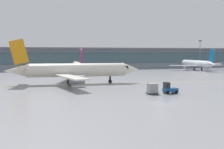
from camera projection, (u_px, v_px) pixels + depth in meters
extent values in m
plane|color=gray|center=(161.00, 104.00, 39.86)|extent=(400.00, 400.00, 0.00)
cube|color=yellow|center=(79.00, 85.00, 62.78)|extent=(109.48, 11.39, 0.01)
cube|color=#8C939E|center=(70.00, 59.00, 121.21)|extent=(183.11, 8.00, 9.00)
cube|color=slate|center=(71.00, 58.00, 117.30)|extent=(175.78, 0.16, 5.04)
cube|color=slate|center=(70.00, 48.00, 119.39)|extent=(190.43, 11.00, 0.60)
cylinder|color=silver|center=(78.00, 66.00, 96.18)|extent=(4.23, 19.09, 2.63)
cone|color=silver|center=(75.00, 64.00, 106.91)|extent=(2.76, 3.36, 2.50)
cube|color=black|center=(76.00, 64.00, 104.84)|extent=(2.25, 2.53, 0.92)
cone|color=silver|center=(82.00, 68.00, 84.94)|extent=(2.59, 4.38, 2.24)
cube|color=silver|center=(59.00, 68.00, 93.24)|extent=(11.00, 6.18, 0.22)
cylinder|color=#999EA3|center=(65.00, 70.00, 94.91)|extent=(1.86, 2.91, 1.62)
cube|color=silver|center=(97.00, 68.00, 96.23)|extent=(11.10, 4.52, 0.22)
cylinder|color=#999EA3|center=(91.00, 70.00, 96.94)|extent=(1.86, 2.91, 1.62)
cube|color=#B21E66|center=(81.00, 56.00, 85.46)|extent=(0.58, 3.56, 4.95)
cube|color=silver|center=(75.00, 66.00, 85.60)|extent=(4.01, 2.18, 0.19)
cube|color=silver|center=(87.00, 66.00, 86.45)|extent=(4.01, 2.18, 0.19)
cylinder|color=black|center=(76.00, 70.00, 102.78)|extent=(0.34, 0.34, 1.39)
cylinder|color=black|center=(76.00, 71.00, 102.81)|extent=(0.48, 0.73, 0.70)
cylinder|color=black|center=(73.00, 72.00, 94.45)|extent=(0.34, 0.34, 1.39)
cylinder|color=black|center=(73.00, 73.00, 94.48)|extent=(0.48, 0.73, 0.70)
cylinder|color=black|center=(84.00, 72.00, 95.24)|extent=(0.34, 0.34, 1.39)
cylinder|color=black|center=(84.00, 73.00, 95.27)|extent=(0.48, 0.73, 0.70)
cylinder|color=white|center=(196.00, 63.00, 114.81)|extent=(3.80, 19.49, 2.69)
cone|color=white|center=(183.00, 62.00, 125.71)|extent=(2.74, 3.37, 2.56)
cube|color=black|center=(185.00, 62.00, 123.61)|extent=(2.23, 2.54, 0.94)
cone|color=white|center=(213.00, 65.00, 103.39)|extent=(2.53, 4.43, 2.29)
cube|color=white|center=(183.00, 66.00, 111.64)|extent=(11.29, 6.06, 0.22)
cylinder|color=#999EA3|center=(187.00, 67.00, 113.39)|extent=(1.82, 2.94, 1.66)
cube|color=white|center=(212.00, 65.00, 115.06)|extent=(11.36, 4.91, 0.22)
cylinder|color=#999EA3|center=(206.00, 67.00, 115.72)|extent=(1.82, 2.94, 1.66)
cube|color=#1472B2|center=(212.00, 55.00, 103.92)|extent=(0.49, 3.64, 5.06)
cube|color=white|center=(207.00, 64.00, 104.00)|extent=(4.06, 2.12, 0.19)
cube|color=white|center=(216.00, 63.00, 104.99)|extent=(4.06, 2.12, 0.19)
cylinder|color=black|center=(188.00, 67.00, 121.52)|extent=(0.35, 0.35, 1.42)
cylinder|color=black|center=(188.00, 68.00, 121.55)|extent=(0.48, 0.74, 0.71)
cylinder|color=black|center=(194.00, 69.00, 113.00)|extent=(0.35, 0.35, 1.42)
cylinder|color=black|center=(194.00, 69.00, 113.03)|extent=(0.48, 0.74, 0.71)
cylinder|color=black|center=(202.00, 68.00, 113.91)|extent=(0.35, 0.35, 1.42)
cylinder|color=black|center=(202.00, 69.00, 113.94)|extent=(0.48, 0.74, 0.71)
cylinder|color=silver|center=(77.00, 70.00, 64.41)|extent=(23.31, 5.51, 3.21)
cone|color=silver|center=(131.00, 69.00, 67.20)|extent=(4.14, 3.42, 3.05)
cube|color=black|center=(121.00, 68.00, 66.63)|extent=(3.12, 2.78, 1.12)
cone|color=silver|center=(15.00, 71.00, 61.48)|extent=(5.38, 3.23, 2.73)
cube|color=silver|center=(67.00, 72.00, 72.09)|extent=(7.71, 13.39, 0.26)
cylinder|color=#999EA3|center=(73.00, 76.00, 69.89)|extent=(3.58, 2.31, 1.98)
cube|color=silver|center=(71.00, 77.00, 56.08)|extent=(5.33, 13.54, 0.26)
cylinder|color=#999EA3|center=(77.00, 80.00, 59.03)|extent=(3.58, 2.31, 1.98)
cube|color=orange|center=(19.00, 52.00, 61.34)|extent=(4.34, 0.77, 6.04)
cube|color=silver|center=(22.00, 68.00, 64.04)|extent=(2.73, 4.92, 0.23)
cube|color=silver|center=(20.00, 69.00, 59.43)|extent=(2.73, 4.92, 0.23)
cylinder|color=black|center=(110.00, 80.00, 66.28)|extent=(0.42, 0.42, 1.70)
cylinder|color=black|center=(110.00, 81.00, 66.32)|extent=(0.90, 0.60, 0.85)
cylinder|color=black|center=(69.00, 80.00, 66.34)|extent=(0.42, 0.42, 1.70)
cylinder|color=black|center=(69.00, 81.00, 66.37)|extent=(0.90, 0.60, 0.85)
cylinder|color=black|center=(70.00, 81.00, 62.10)|extent=(0.42, 0.42, 1.70)
cylinder|color=black|center=(70.00, 83.00, 62.14)|extent=(0.90, 0.60, 0.85)
cube|color=#194C8C|center=(170.00, 90.00, 49.66)|extent=(2.71, 1.62, 0.70)
cube|color=#1E2328|center=(167.00, 85.00, 49.42)|extent=(1.00, 1.31, 1.10)
cylinder|color=black|center=(173.00, 91.00, 50.56)|extent=(0.62, 0.27, 0.60)
cylinder|color=black|center=(176.00, 92.00, 49.19)|extent=(0.62, 0.27, 0.60)
cylinder|color=black|center=(164.00, 91.00, 50.18)|extent=(0.62, 0.27, 0.60)
cylinder|color=black|center=(168.00, 92.00, 48.82)|extent=(0.62, 0.27, 0.60)
cube|color=#595B60|center=(152.00, 93.00, 48.91)|extent=(2.23, 1.78, 0.12)
cube|color=gray|center=(152.00, 88.00, 48.84)|extent=(1.72, 1.63, 1.60)
cylinder|color=black|center=(155.00, 93.00, 49.77)|extent=(0.23, 0.12, 0.22)
cylinder|color=black|center=(158.00, 94.00, 48.41)|extent=(0.23, 0.12, 0.22)
cylinder|color=black|center=(147.00, 93.00, 49.44)|extent=(0.23, 0.12, 0.22)
cylinder|color=black|center=(150.00, 94.00, 48.08)|extent=(0.23, 0.12, 0.22)
cylinder|color=gray|center=(200.00, 54.00, 133.64)|extent=(0.36, 0.36, 12.85)
cube|color=#3F3F42|center=(200.00, 41.00, 133.08)|extent=(1.80, 0.30, 0.50)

